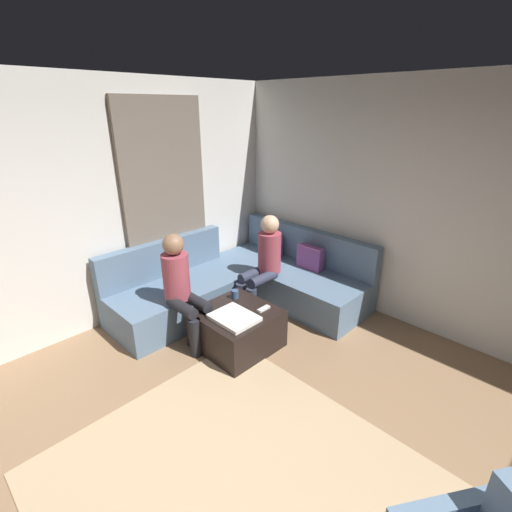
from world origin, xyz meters
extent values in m
cube|color=silver|center=(0.00, 2.94, 1.35)|extent=(6.00, 0.12, 2.70)
cube|color=silver|center=(-2.94, 0.00, 1.35)|extent=(0.12, 6.00, 2.70)
cube|color=#726659|center=(-2.84, 1.30, 1.25)|extent=(0.06, 1.10, 2.50)
cube|color=tan|center=(-0.20, 0.10, 0.01)|extent=(2.60, 2.20, 0.01)
cube|color=slate|center=(-1.78, 2.41, 0.21)|extent=(2.10, 0.85, 0.42)
cube|color=slate|center=(-1.78, 2.76, 0.65)|extent=(2.10, 0.14, 0.45)
cube|color=slate|center=(-2.41, 1.13, 0.21)|extent=(0.85, 1.70, 0.42)
cube|color=slate|center=(-2.76, 1.13, 0.65)|extent=(0.14, 1.70, 0.45)
cube|color=#8C4C8C|center=(-2.28, 2.58, 0.54)|extent=(0.36, 0.12, 0.36)
cube|color=#8C4C8C|center=(-1.58, 2.58, 0.54)|extent=(0.36, 0.12, 0.36)
cube|color=black|center=(-1.45, 1.16, 0.21)|extent=(0.76, 0.76, 0.42)
cube|color=white|center=(-1.35, 1.04, 0.44)|extent=(0.44, 0.36, 0.04)
cylinder|color=#334C72|center=(-1.67, 1.34, 0.47)|extent=(0.08, 0.08, 0.10)
cube|color=white|center=(-1.27, 1.38, 0.43)|extent=(0.05, 0.15, 0.02)
cylinder|color=#2D3347|center=(-1.71, 1.63, 0.21)|extent=(0.12, 0.12, 0.42)
cylinder|color=#2D3347|center=(-1.89, 1.63, 0.21)|extent=(0.12, 0.12, 0.42)
cylinder|color=#2D3347|center=(-1.71, 1.83, 0.48)|extent=(0.12, 0.40, 0.12)
cylinder|color=#2D3347|center=(-1.89, 1.83, 0.48)|extent=(0.12, 0.40, 0.12)
cylinder|color=#993F4C|center=(-1.80, 2.03, 0.73)|extent=(0.28, 0.28, 0.50)
sphere|color=#D8AD8C|center=(-1.80, 2.03, 1.09)|extent=(0.22, 0.22, 0.22)
cylinder|color=black|center=(-1.63, 0.94, 0.21)|extent=(0.12, 0.12, 0.42)
cylinder|color=black|center=(-1.63, 0.76, 0.21)|extent=(0.12, 0.12, 0.42)
cylinder|color=black|center=(-1.83, 0.94, 0.48)|extent=(0.40, 0.12, 0.12)
cylinder|color=black|center=(-1.83, 0.76, 0.48)|extent=(0.40, 0.12, 0.12)
cylinder|color=#993F4C|center=(-2.03, 0.85, 0.73)|extent=(0.28, 0.28, 0.50)
sphere|color=#8C664C|center=(-2.03, 0.85, 1.09)|extent=(0.22, 0.22, 0.22)
camera|label=1|loc=(1.01, -1.03, 2.39)|focal=25.79mm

